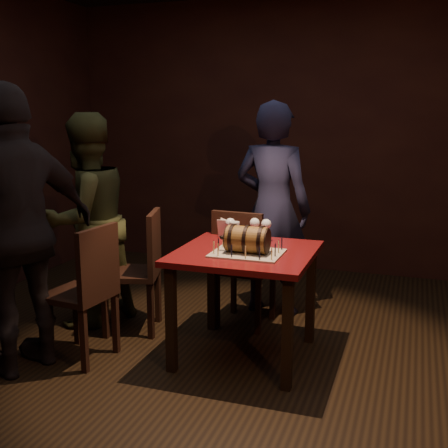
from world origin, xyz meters
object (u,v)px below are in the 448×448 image
at_px(pint_of_ale, 234,233).
at_px(person_left_front, 18,231).
at_px(pub_table, 245,266).
at_px(wine_glass_left, 230,224).
at_px(chair_left_rear, 142,264).
at_px(person_left_rear, 86,221).
at_px(wine_glass_right, 266,225).
at_px(wine_glass_mid, 255,224).
at_px(barrel_cake, 247,239).
at_px(chair_left_front, 87,286).
at_px(chair_back, 242,262).
at_px(person_back, 273,209).

bearing_deg(pint_of_ale, person_left_front, -144.69).
relative_size(pub_table, wine_glass_left, 5.59).
height_order(wine_glass_left, chair_left_rear, chair_left_rear).
distance_m(person_left_rear, person_left_front, 0.85).
xyz_separation_m(pub_table, wine_glass_right, (0.06, 0.30, 0.23)).
distance_m(wine_glass_mid, person_left_front, 1.60).
relative_size(barrel_cake, chair_left_front, 0.35).
height_order(wine_glass_left, chair_back, chair_back).
bearing_deg(chair_back, person_left_rear, -165.95).
bearing_deg(wine_glass_right, person_left_front, -145.45).
distance_m(barrel_cake, pint_of_ale, 0.33).
bearing_deg(wine_glass_left, chair_back, 86.80).
bearing_deg(chair_back, person_back, 71.51).
distance_m(chair_back, person_back, 0.55).
relative_size(pub_table, wine_glass_right, 5.59).
bearing_deg(wine_glass_left, person_left_front, -141.23).
relative_size(barrel_cake, wine_glass_right, 2.04).
bearing_deg(chair_left_front, wine_glass_right, 34.32).
height_order(pub_table, chair_left_front, chair_left_front).
bearing_deg(person_left_rear, chair_left_rear, 110.51).
xyz_separation_m(wine_glass_right, pint_of_ale, (-0.20, -0.11, -0.05)).
bearing_deg(chair_left_front, pub_table, 22.41).
bearing_deg(person_back, pub_table, 99.36).
bearing_deg(person_left_front, wine_glass_right, 144.79).
xyz_separation_m(pub_table, pint_of_ale, (-0.14, 0.19, 0.18)).
relative_size(barrel_cake, chair_back, 0.35).
relative_size(wine_glass_left, person_left_front, 0.09).
distance_m(wine_glass_mid, chair_back, 0.42).
xyz_separation_m(pub_table, person_left_front, (-1.31, -0.64, 0.28)).
bearing_deg(pub_table, person_back, 92.80).
bearing_deg(chair_left_front, person_back, 54.50).
height_order(pint_of_ale, chair_left_rear, chair_left_rear).
height_order(pub_table, person_left_rear, person_left_rear).
bearing_deg(chair_left_rear, pub_table, -12.07).
distance_m(pub_table, person_left_rear, 1.38).
xyz_separation_m(pint_of_ale, person_left_front, (-1.17, -0.83, 0.10)).
bearing_deg(wine_glass_right, wine_glass_mid, 169.41).
distance_m(wine_glass_left, person_back, 0.66).
distance_m(wine_glass_left, pint_of_ale, 0.10).
height_order(pub_table, person_back, person_back).
relative_size(chair_back, chair_left_front, 1.00).
bearing_deg(wine_glass_left, barrel_cake, -56.43).
bearing_deg(person_left_front, chair_left_front, 145.49).
bearing_deg(pub_table, wine_glass_right, 78.83).
bearing_deg(pint_of_ale, chair_left_rear, -179.83).
height_order(wine_glass_right, chair_left_front, chair_left_front).
xyz_separation_m(chair_back, person_left_front, (-1.13, -1.13, 0.40)).
xyz_separation_m(barrel_cake, wine_glass_left, (-0.23, 0.35, 0.02)).
bearing_deg(person_left_front, chair_back, 155.43).
distance_m(pint_of_ale, chair_left_rear, 0.80).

